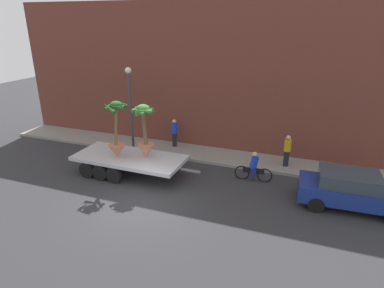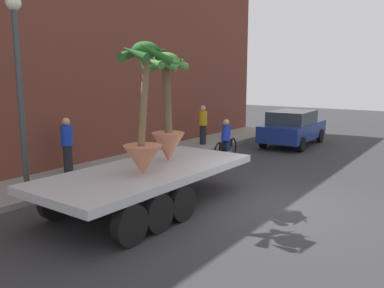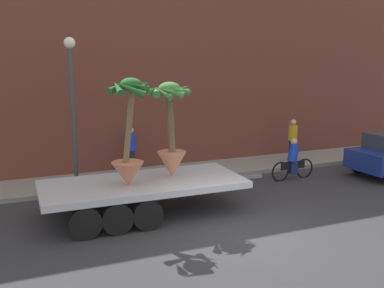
{
  "view_description": "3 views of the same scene",
  "coord_description": "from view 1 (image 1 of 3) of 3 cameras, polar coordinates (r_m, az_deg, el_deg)",
  "views": [
    {
      "loc": [
        6.29,
        -10.61,
        7.43
      ],
      "look_at": [
        1.13,
        3.38,
        1.72
      ],
      "focal_mm": 30.5,
      "sensor_mm": 36.0,
      "label": 1
    },
    {
      "loc": [
        -8.65,
        -3.55,
        3.13
      ],
      "look_at": [
        0.0,
        2.6,
        1.27
      ],
      "focal_mm": 36.54,
      "sensor_mm": 36.0,
      "label": 2
    },
    {
      "loc": [
        -5.28,
        -9.04,
        4.39
      ],
      "look_at": [
        -0.38,
        2.63,
        1.89
      ],
      "focal_mm": 41.56,
      "sensor_mm": 36.0,
      "label": 3
    }
  ],
  "objects": [
    {
      "name": "parked_car",
      "position": [
        15.2,
        26.12,
        -7.14
      ],
      "size": [
        4.37,
        2.03,
        1.58
      ],
      "color": "navy",
      "rests_on": "ground"
    },
    {
      "name": "flatbed_trailer",
      "position": [
        16.96,
        -11.56,
        -2.64
      ],
      "size": [
        6.61,
        2.53,
        0.98
      ],
      "color": "#B7BABF",
      "rests_on": "ground"
    },
    {
      "name": "ground_plane",
      "position": [
        14.41,
        -9.06,
        -10.4
      ],
      "size": [
        60.0,
        60.0,
        0.0
      ],
      "primitive_type": "plane",
      "color": "#2D2D30"
    },
    {
      "name": "pedestrian_near_gate",
      "position": [
        19.76,
        -3.1,
        2.05
      ],
      "size": [
        0.36,
        0.36,
        1.71
      ],
      "color": "black",
      "rests_on": "sidewalk"
    },
    {
      "name": "building_facade",
      "position": [
        19.72,
        1.39,
        11.62
      ],
      "size": [
        24.0,
        1.2,
        8.47
      ],
      "primitive_type": "cube",
      "color": "brown",
      "rests_on": "ground"
    },
    {
      "name": "street_lamp",
      "position": [
        19.07,
        -10.78,
        7.86
      ],
      "size": [
        0.36,
        0.36,
        4.83
      ],
      "color": "#383D42",
      "rests_on": "sidewalk"
    },
    {
      "name": "potted_palm_rear",
      "position": [
        16.0,
        -8.23,
        1.78
      ],
      "size": [
        1.28,
        1.3,
        2.72
      ],
      "color": "#C17251",
      "rests_on": "flatbed_trailer"
    },
    {
      "name": "potted_palm_middle",
      "position": [
        16.33,
        -13.02,
        1.74
      ],
      "size": [
        1.21,
        1.26,
        2.88
      ],
      "color": "#C17251",
      "rests_on": "flatbed_trailer"
    },
    {
      "name": "pedestrian_far_left",
      "position": [
        17.74,
        16.3,
        -1.04
      ],
      "size": [
        0.36,
        0.36,
        1.71
      ],
      "color": "black",
      "rests_on": "sidewalk"
    },
    {
      "name": "sidewalk",
      "position": [
        19.32,
        -0.35,
        -1.44
      ],
      "size": [
        24.0,
        2.2,
        0.15
      ],
      "primitive_type": "cube",
      "color": "gray",
      "rests_on": "ground"
    },
    {
      "name": "cyclist",
      "position": [
        16.19,
        10.73,
        -4.14
      ],
      "size": [
        1.84,
        0.37,
        1.54
      ],
      "color": "black",
      "rests_on": "ground"
    }
  ]
}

